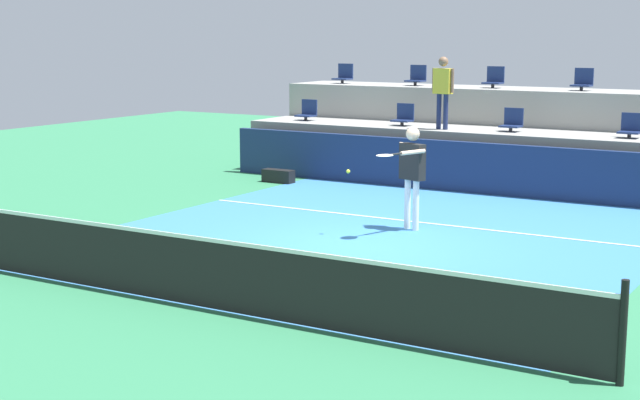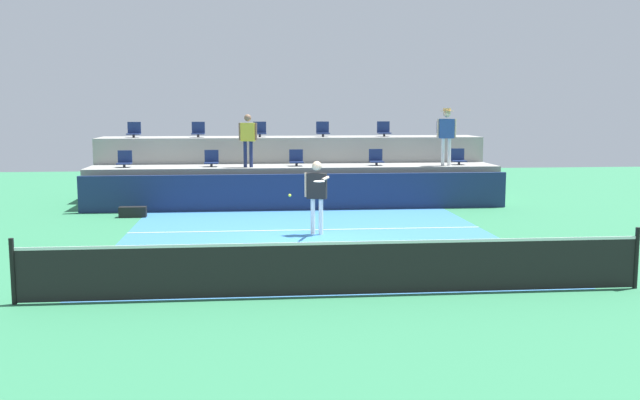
{
  "view_description": "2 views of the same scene",
  "coord_description": "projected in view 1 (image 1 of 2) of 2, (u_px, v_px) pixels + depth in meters",
  "views": [
    {
      "loc": [
        7.22,
        -13.09,
        3.4
      ],
      "look_at": [
        0.13,
        -1.27,
        0.98
      ],
      "focal_mm": 53.18,
      "sensor_mm": 36.0,
      "label": 1
    },
    {
      "loc": [
        -1.42,
        -15.49,
        3.13
      ],
      "look_at": [
        -0.05,
        -1.51,
        1.29
      ],
      "focal_mm": 40.05,
      "sensor_mm": 36.0,
      "label": 2
    }
  ],
  "objects": [
    {
      "name": "ground_plane",
      "position": [
        353.0,
        247.0,
        15.3
      ],
      "size": [
        40.0,
        40.0,
        0.0
      ],
      "primitive_type": "plane",
      "color": "#2D754C"
    },
    {
      "name": "court_inner_paint",
      "position": [
        382.0,
        236.0,
        16.14
      ],
      "size": [
        9.0,
        10.0,
        0.01
      ],
      "primitive_type": "cube",
      "color": "teal",
      "rests_on": "ground_plane"
    },
    {
      "name": "court_service_line",
      "position": [
        417.0,
        222.0,
        17.33
      ],
      "size": [
        9.0,
        0.06,
        0.0
      ],
      "primitive_type": "cube",
      "color": "white",
      "rests_on": "ground_plane"
    },
    {
      "name": "tennis_net",
      "position": [
        199.0,
        269.0,
        11.83
      ],
      "size": [
        10.48,
        0.08,
        1.07
      ],
      "color": "black",
      "rests_on": "ground_plane"
    },
    {
      "name": "sponsor_backboard",
      "position": [
        489.0,
        169.0,
        20.27
      ],
      "size": [
        13.0,
        0.16,
        1.1
      ],
      "primitive_type": "cube",
      "color": "navy",
      "rests_on": "ground_plane"
    },
    {
      "name": "seating_tier_lower",
      "position": [
        510.0,
        159.0,
        21.36
      ],
      "size": [
        13.0,
        1.8,
        1.25
      ],
      "primitive_type": "cube",
      "color": "gray",
      "rests_on": "ground_plane"
    },
    {
      "name": "seating_tier_upper",
      "position": [
        536.0,
        133.0,
        22.81
      ],
      "size": [
        13.0,
        1.8,
        2.1
      ],
      "primitive_type": "cube",
      "color": "gray",
      "rests_on": "ground_plane"
    },
    {
      "name": "stadium_chair_lower_far_left",
      "position": [
        307.0,
        112.0,
        23.86
      ],
      "size": [
        0.44,
        0.4,
        0.52
      ],
      "color": "#2D2D33",
      "rests_on": "seating_tier_lower"
    },
    {
      "name": "stadium_chair_lower_left",
      "position": [
        404.0,
        116.0,
        22.5
      ],
      "size": [
        0.44,
        0.4,
        0.52
      ],
      "color": "#2D2D33",
      "rests_on": "seating_tier_lower"
    },
    {
      "name": "stadium_chair_lower_center",
      "position": [
        512.0,
        122.0,
        21.14
      ],
      "size": [
        0.44,
        0.4,
        0.52
      ],
      "color": "#2D2D33",
      "rests_on": "seating_tier_lower"
    },
    {
      "name": "stadium_chair_lower_right",
      "position": [
        631.0,
        128.0,
        19.83
      ],
      "size": [
        0.44,
        0.4,
        0.52
      ],
      "color": "#2D2D33",
      "rests_on": "seating_tier_lower"
    },
    {
      "name": "stadium_chair_upper_far_left",
      "position": [
        344.0,
        75.0,
        25.22
      ],
      "size": [
        0.44,
        0.4,
        0.52
      ],
      "color": "#2D2D33",
      "rests_on": "seating_tier_upper"
    },
    {
      "name": "stadium_chair_upper_left",
      "position": [
        417.0,
        77.0,
        24.13
      ],
      "size": [
        0.44,
        0.4,
        0.52
      ],
      "color": "#2D2D33",
      "rests_on": "seating_tier_upper"
    },
    {
      "name": "stadium_chair_upper_mid_left",
      "position": [
        494.0,
        79.0,
        23.08
      ],
      "size": [
        0.44,
        0.4,
        0.52
      ],
      "color": "#2D2D33",
      "rests_on": "seating_tier_upper"
    },
    {
      "name": "stadium_chair_upper_mid_right",
      "position": [
        583.0,
        81.0,
        21.98
      ],
      "size": [
        0.44,
        0.4,
        0.52
      ],
      "color": "#2D2D33",
      "rests_on": "seating_tier_upper"
    },
    {
      "name": "tennis_player",
      "position": [
        411.0,
        167.0,
        16.47
      ],
      "size": [
        0.6,
        1.34,
        1.81
      ],
      "color": "white",
      "rests_on": "ground_plane"
    },
    {
      "name": "spectator_in_white",
      "position": [
        443.0,
        86.0,
        21.45
      ],
      "size": [
        0.58,
        0.26,
        1.64
      ],
      "color": "navy",
      "rests_on": "seating_tier_lower"
    },
    {
      "name": "tennis_ball",
      "position": [
        348.0,
        171.0,
        16.02
      ],
      "size": [
        0.07,
        0.07,
        0.07
      ],
      "color": "#CCE033"
    },
    {
      "name": "equipment_bag",
      "position": [
        278.0,
        176.0,
        21.95
      ],
      "size": [
        0.76,
        0.28,
        0.3
      ],
      "primitive_type": "cube",
      "color": "black",
      "rests_on": "ground_plane"
    }
  ]
}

